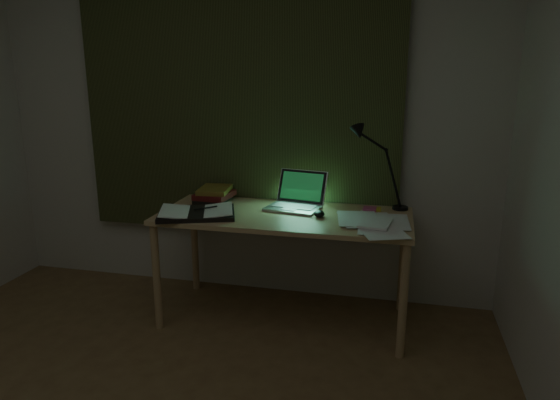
# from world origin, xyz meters

# --- Properties ---
(wall_back) EXTENTS (3.50, 0.00, 2.50)m
(wall_back) POSITION_xyz_m (0.00, 2.00, 1.25)
(wall_back) COLOR beige
(wall_back) RESTS_ON ground
(curtain) EXTENTS (2.20, 0.06, 2.00)m
(curtain) POSITION_xyz_m (0.00, 1.96, 1.45)
(curtain) COLOR #2C2E17
(curtain) RESTS_ON wall_back
(desk) EXTENTS (1.54, 0.67, 0.70)m
(desk) POSITION_xyz_m (0.42, 1.58, 0.35)
(desk) COLOR tan
(desk) RESTS_ON floor
(laptop) EXTENTS (0.39, 0.42, 0.24)m
(laptop) POSITION_xyz_m (0.45, 1.70, 0.82)
(laptop) COLOR silver
(laptop) RESTS_ON desk
(open_textbook) EXTENTS (0.54, 0.46, 0.04)m
(open_textbook) POSITION_xyz_m (-0.10, 1.43, 0.72)
(open_textbook) COLOR white
(open_textbook) RESTS_ON desk
(book_stack) EXTENTS (0.22, 0.26, 0.10)m
(book_stack) POSITION_xyz_m (-0.11, 1.77, 0.75)
(book_stack) COLOR white
(book_stack) RESTS_ON desk
(loose_papers) EXTENTS (0.48, 0.49, 0.02)m
(loose_papers) POSITION_xyz_m (0.92, 1.48, 0.71)
(loose_papers) COLOR silver
(loose_papers) RESTS_ON desk
(mouse) EXTENTS (0.09, 0.11, 0.04)m
(mouse) POSITION_xyz_m (0.63, 1.57, 0.72)
(mouse) COLOR black
(mouse) RESTS_ON desk
(sticky_yellow) EXTENTS (0.07, 0.07, 0.01)m
(sticky_yellow) POSITION_xyz_m (0.96, 1.80, 0.71)
(sticky_yellow) COLOR gold
(sticky_yellow) RESTS_ON desk
(sticky_pink) EXTENTS (0.08, 0.08, 0.02)m
(sticky_pink) POSITION_xyz_m (0.92, 1.79, 0.71)
(sticky_pink) COLOR #D25186
(sticky_pink) RESTS_ON desk
(desk_lamp) EXTENTS (0.39, 0.32, 0.53)m
(desk_lamp) POSITION_xyz_m (1.11, 1.85, 0.97)
(desk_lamp) COLOR black
(desk_lamp) RESTS_ON desk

